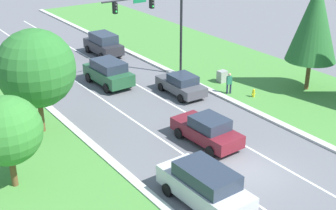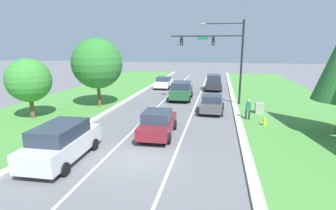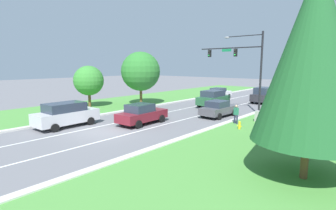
% 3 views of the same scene
% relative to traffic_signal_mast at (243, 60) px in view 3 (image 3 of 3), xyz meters
% --- Properties ---
extents(ground_plane, '(160.00, 160.00, 0.00)m').
position_rel_traffic_signal_mast_xyz_m(ground_plane, '(-4.15, -14.52, -5.44)').
color(ground_plane, slate).
extents(curb_strip_right, '(0.50, 90.00, 0.15)m').
position_rel_traffic_signal_mast_xyz_m(curb_strip_right, '(1.50, -14.52, -5.37)').
color(curb_strip_right, beige).
rests_on(curb_strip_right, ground_plane).
extents(curb_strip_left, '(0.50, 90.00, 0.15)m').
position_rel_traffic_signal_mast_xyz_m(curb_strip_left, '(-9.80, -14.52, -5.37)').
color(curb_strip_left, beige).
rests_on(curb_strip_left, ground_plane).
extents(grass_verge_right, '(10.00, 90.00, 0.08)m').
position_rel_traffic_signal_mast_xyz_m(grass_verge_right, '(6.75, -14.52, -5.40)').
color(grass_verge_right, '#4C8E3D').
rests_on(grass_verge_right, ground_plane).
extents(grass_verge_left, '(10.00, 90.00, 0.08)m').
position_rel_traffic_signal_mast_xyz_m(grass_verge_left, '(-15.05, -14.52, -5.40)').
color(grass_verge_left, '#4C8E3D').
rests_on(grass_verge_left, ground_plane).
extents(lane_stripe_inner_left, '(0.14, 81.00, 0.01)m').
position_rel_traffic_signal_mast_xyz_m(lane_stripe_inner_left, '(-5.95, -14.52, -5.44)').
color(lane_stripe_inner_left, white).
rests_on(lane_stripe_inner_left, ground_plane).
extents(lane_stripe_inner_right, '(0.14, 81.00, 0.01)m').
position_rel_traffic_signal_mast_xyz_m(lane_stripe_inner_right, '(-2.35, -14.52, -5.44)').
color(lane_stripe_inner_right, white).
rests_on(lane_stripe_inner_right, ground_plane).
extents(traffic_signal_mast, '(7.10, 0.41, 8.24)m').
position_rel_traffic_signal_mast_xyz_m(traffic_signal_mast, '(0.00, 0.00, 0.00)').
color(traffic_signal_mast, black).
rests_on(traffic_signal_mast, ground_plane).
extents(graphite_sedan, '(2.15, 4.37, 1.58)m').
position_rel_traffic_signal_mast_xyz_m(graphite_sedan, '(-0.66, -3.59, -4.65)').
color(graphite_sedan, '#4C4C51').
rests_on(graphite_sedan, ground_plane).
extents(forest_suv, '(2.34, 4.72, 1.99)m').
position_rel_traffic_signal_mast_xyz_m(forest_suv, '(-4.13, 1.27, -4.40)').
color(forest_suv, '#235633').
rests_on(forest_suv, ground_plane).
extents(white_sedan, '(2.14, 4.48, 1.58)m').
position_rel_traffic_signal_mast_xyz_m(white_sedan, '(-7.65, 8.76, -4.64)').
color(white_sedan, white).
rests_on(white_sedan, ground_plane).
extents(charcoal_suv, '(2.13, 4.56, 2.06)m').
position_rel_traffic_signal_mast_xyz_m(charcoal_suv, '(-0.78, 8.45, -4.39)').
color(charcoal_suv, '#28282D').
rests_on(charcoal_suv, ground_plane).
extents(burgundy_sedan, '(2.23, 4.68, 1.74)m').
position_rel_traffic_signal_mast_xyz_m(burgundy_sedan, '(-3.99, -10.65, -4.58)').
color(burgundy_sedan, maroon).
rests_on(burgundy_sedan, ground_plane).
extents(silver_suv, '(2.34, 5.10, 1.98)m').
position_rel_traffic_signal_mast_xyz_m(silver_suv, '(-7.98, -15.32, -4.43)').
color(silver_suv, silver).
rests_on(silver_suv, ground_plane).
extents(utility_cabinet, '(0.70, 0.60, 1.01)m').
position_rel_traffic_signal_mast_xyz_m(utility_cabinet, '(3.42, -3.53, -4.94)').
color(utility_cabinet, '#9E9E99').
rests_on(utility_cabinet, ground_plane).
extents(pedestrian, '(0.43, 0.33, 1.69)m').
position_rel_traffic_signal_mast_xyz_m(pedestrian, '(2.22, -5.66, -4.51)').
color(pedestrian, '#232842').
rests_on(pedestrian, ground_plane).
extents(fire_hydrant, '(0.34, 0.20, 0.70)m').
position_rel_traffic_signal_mast_xyz_m(fire_hydrant, '(3.28, -7.19, -5.10)').
color(fire_hydrant, gold).
rests_on(fire_hydrant, ground_plane).
extents(conifer_near_right_tree, '(3.73, 3.73, 8.36)m').
position_rel_traffic_signal_mast_xyz_m(conifer_near_right_tree, '(7.72, -8.39, -0.08)').
color(conifer_near_right_tree, brown).
rests_on(conifer_near_right_tree, ground_plane).
extents(oak_near_left_tree, '(4.75, 4.75, 6.58)m').
position_rel_traffic_signal_mast_xyz_m(oak_near_left_tree, '(-11.46, -3.61, -1.25)').
color(oak_near_left_tree, brown).
rests_on(oak_near_left_tree, ground_plane).
extents(conifer_far_right_tree, '(4.69, 4.69, 9.25)m').
position_rel_traffic_signal_mast_xyz_m(conifer_far_right_tree, '(9.37, -13.66, 0.05)').
color(conifer_far_right_tree, brown).
rests_on(conifer_far_right_tree, ground_plane).
extents(oak_far_left_tree, '(3.45, 3.45, 4.90)m').
position_rel_traffic_signal_mast_xyz_m(oak_far_left_tree, '(-14.90, -8.65, -2.28)').
color(oak_far_left_tree, brown).
rests_on(oak_far_left_tree, ground_plane).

